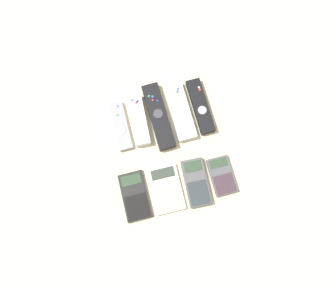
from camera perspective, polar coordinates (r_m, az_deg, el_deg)
ground_plane at (r=1.02m, az=0.48°, el=-2.13°), size 3.00×3.00×0.00m
remote_0 at (r=1.04m, az=-8.20°, el=3.12°), size 0.05×0.16×0.02m
remote_1 at (r=1.04m, az=-5.13°, el=4.17°), size 0.05×0.16×0.03m
remote_2 at (r=1.04m, az=-1.66°, el=4.86°), size 0.06×0.22×0.03m
remote_3 at (r=1.04m, az=2.12°, el=5.68°), size 0.06×0.19×0.02m
remote_4 at (r=1.05m, az=5.63°, el=6.56°), size 0.05×0.18×0.03m
calculator_0 at (r=1.00m, az=-5.77°, el=-8.98°), size 0.08×0.15×0.01m
calculator_1 at (r=1.00m, az=-0.29°, el=-7.83°), size 0.09×0.14×0.01m
calculator_2 at (r=1.00m, az=4.92°, el=-6.66°), size 0.07×0.14×0.02m
calculator_3 at (r=1.01m, az=9.36°, el=-5.45°), size 0.07×0.12×0.01m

